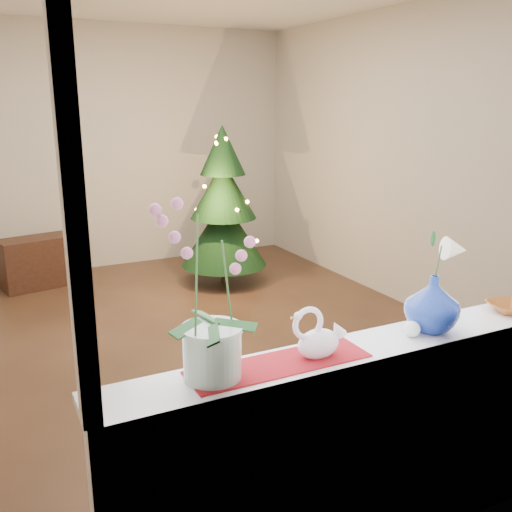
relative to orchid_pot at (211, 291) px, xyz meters
The scene contains 16 objects.
ground 2.74m from the orchid_pot, 74.78° to the left, with size 5.00×5.00×0.00m, color #331F14.
wall_back 4.90m from the orchid_pot, 82.47° to the left, with size 4.50×0.10×2.70m, color beige.
wall_front 0.67m from the orchid_pot, 12.23° to the right, with size 4.50×0.10×2.70m, color beige.
wall_right 3.74m from the orchid_pot, 39.22° to the left, with size 0.10×5.00×2.70m, color beige.
window_apron 1.03m from the orchid_pot, ahead, with size 2.20×0.08×0.88m, color white.
windowsill 0.73m from the orchid_pot, ahead, with size 2.20×0.26×0.04m, color white.
window_frame 0.80m from the orchid_pot, ahead, with size 2.22×0.06×1.60m, color white, non-canonical shape.
runner 0.41m from the orchid_pot, ahead, with size 0.70×0.20×0.01m, color maroon.
orchid_pot is the anchor object (origin of this frame).
swan 0.48m from the orchid_pot, ahead, with size 0.23×0.11×0.20m, color white, non-canonical shape.
blue_vase 1.01m from the orchid_pot, ahead, with size 0.26×0.26×0.28m, color navy.
lily 1.00m from the orchid_pot, ahead, with size 0.15×0.09×0.21m, color white, non-canonical shape.
paperweight 0.92m from the orchid_pot, ahead, with size 0.07×0.07×0.07m, color white.
amber_dish 1.50m from the orchid_pot, ahead, with size 0.15×0.15×0.04m, color brown.
xmas_tree 4.04m from the orchid_pot, 65.96° to the left, with size 0.90×0.90×1.64m, color black, non-canonical shape.
side_table 4.49m from the orchid_pot, 92.08° to the left, with size 0.70×0.35×0.52m, color black.
Camera 1 is at (-1.32, -4.05, 1.85)m, focal length 40.00 mm.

